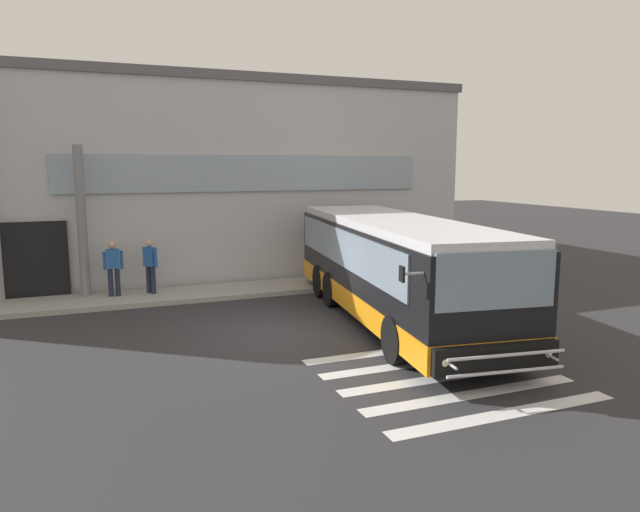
{
  "coord_description": "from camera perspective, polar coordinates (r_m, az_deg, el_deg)",
  "views": [
    {
      "loc": [
        -4.22,
        -13.3,
        4.03
      ],
      "look_at": [
        1.9,
        1.96,
        1.5
      ],
      "focal_mm": 32.82,
      "sensor_mm": 36.0,
      "label": 1
    }
  ],
  "objects": [
    {
      "name": "bay_paint_stripes",
      "position": [
        11.73,
        11.99,
        -11.52
      ],
      "size": [
        4.4,
        3.96,
        0.01
      ],
      "color": "silver",
      "rests_on": "ground"
    },
    {
      "name": "bus_main_foreground",
      "position": [
        15.39,
        7.19,
        -1.41
      ],
      "size": [
        4.36,
        10.84,
        2.7
      ],
      "color": "black",
      "rests_on": "ground"
    },
    {
      "name": "ground_plane",
      "position": [
        14.52,
        -4.11,
        -7.42
      ],
      "size": [
        80.0,
        90.0,
        0.02
      ],
      "primitive_type": "cube",
      "color": "#2B2B2D",
      "rests_on": "ground"
    },
    {
      "name": "boarding_curb",
      "position": [
        19.0,
        -8.54,
        -3.36
      ],
      "size": [
        22.38,
        2.0,
        0.15
      ],
      "primitive_type": "cube",
      "color": "#9E9B93",
      "rests_on": "ground"
    },
    {
      "name": "entry_support_column",
      "position": [
        18.77,
        -22.21,
        3.13
      ],
      "size": [
        0.28,
        0.28,
        4.51
      ],
      "primitive_type": "cylinder",
      "color": "slate",
      "rests_on": "boarding_curb"
    },
    {
      "name": "terminal_building",
      "position": [
        25.12,
        -13.85,
        7.4
      ],
      "size": [
        20.18,
        13.8,
        7.11
      ],
      "color": "#B7B7BC",
      "rests_on": "ground"
    },
    {
      "name": "passenger_near_column",
      "position": [
        18.61,
        -19.52,
        -0.77
      ],
      "size": [
        0.59,
        0.38,
        1.68
      ],
      "color": "#1E2338",
      "rests_on": "boarding_curb"
    },
    {
      "name": "passenger_by_doorway",
      "position": [
        18.65,
        -16.22,
        -0.7
      ],
      "size": [
        0.4,
        0.49,
        1.68
      ],
      "color": "#1E2338",
      "rests_on": "boarding_curb"
    }
  ]
}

